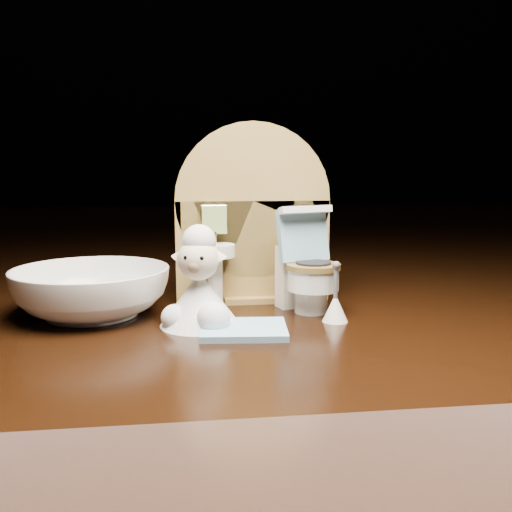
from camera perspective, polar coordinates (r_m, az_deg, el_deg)
The scene contains 6 objects.
backdrop_panel at distance 0.48m, azimuth -0.43°, elevation 3.21°, with size 0.13×0.05×0.15m.
toy_toilet at distance 0.46m, azimuth 5.06°, elevation -1.66°, with size 0.05×0.06×0.08m.
bath_mat at distance 0.40m, azimuth -1.22°, elevation -7.36°, with size 0.06×0.05×0.00m, color #7EB0CC.
toilet_brush at distance 0.43m, azimuth 7.93°, elevation -4.95°, with size 0.02×0.02×0.05m.
plush_lamb at distance 0.41m, azimuth -5.67°, elevation -3.46°, with size 0.06×0.06×0.08m.
ceramic_bowl at distance 0.46m, azimuth -16.14°, elevation -3.49°, with size 0.12×0.12×0.04m, color white.
Camera 1 is at (-0.06, -0.41, 0.12)m, focal length 40.00 mm.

